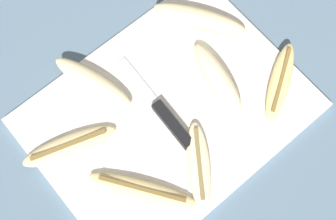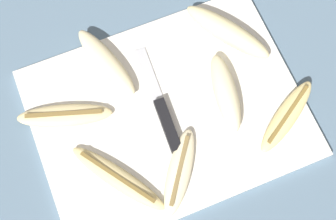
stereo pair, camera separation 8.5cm
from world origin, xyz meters
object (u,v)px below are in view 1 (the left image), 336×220
(banana_spotted_left, at_px, (142,190))
(banana_bright_far, at_px, (199,165))
(knife, at_px, (166,117))
(banana_ripe_center, at_px, (69,146))
(banana_cream_curved, at_px, (93,82))
(banana_pale_long, at_px, (217,77))
(banana_soft_right, at_px, (199,19))
(banana_golden_short, at_px, (280,82))

(banana_spotted_left, bearing_deg, banana_bright_far, -16.08)
(knife, relative_size, banana_ripe_center, 1.22)
(knife, distance_m, banana_cream_curved, 0.15)
(banana_pale_long, relative_size, banana_spotted_left, 0.87)
(banana_pale_long, relative_size, banana_soft_right, 0.88)
(banana_pale_long, bearing_deg, banana_soft_right, 63.82)
(banana_golden_short, height_order, banana_bright_far, same)
(banana_soft_right, relative_size, banana_cream_curved, 1.03)
(knife, bearing_deg, banana_spotted_left, -144.71)
(banana_soft_right, xyz_separation_m, banana_cream_curved, (-0.24, 0.03, -0.00))
(banana_pale_long, bearing_deg, banana_golden_short, -43.21)
(knife, xyz_separation_m, banana_cream_curved, (-0.06, 0.14, 0.01))
(banana_cream_curved, bearing_deg, banana_soft_right, -7.27)
(knife, distance_m, banana_soft_right, 0.20)
(banana_spotted_left, xyz_separation_m, banana_cream_curved, (0.06, 0.21, 0.01))
(banana_bright_far, bearing_deg, banana_ripe_center, 131.48)
(banana_golden_short, bearing_deg, banana_bright_far, -174.63)
(banana_soft_right, bearing_deg, banana_pale_long, -116.18)
(knife, height_order, banana_cream_curved, banana_cream_curved)
(banana_spotted_left, relative_size, banana_golden_short, 1.13)
(banana_golden_short, xyz_separation_m, banana_ripe_center, (-0.37, 0.15, -0.00))
(banana_pale_long, distance_m, banana_cream_curved, 0.23)
(banana_pale_long, bearing_deg, knife, 178.55)
(banana_golden_short, height_order, banana_cream_curved, banana_cream_curved)
(knife, relative_size, banana_cream_curved, 1.26)
(banana_pale_long, distance_m, banana_soft_right, 0.12)
(banana_golden_short, xyz_separation_m, banana_soft_right, (-0.03, 0.19, 0.01))
(knife, xyz_separation_m, banana_bright_far, (-0.01, -0.10, 0.00))
(banana_pale_long, relative_size, banana_ripe_center, 0.88)
(banana_golden_short, bearing_deg, banana_pale_long, 136.79)
(banana_spotted_left, distance_m, banana_ripe_center, 0.15)
(banana_spotted_left, bearing_deg, banana_cream_curved, 75.44)
(knife, height_order, banana_soft_right, banana_soft_right)
(banana_golden_short, xyz_separation_m, banana_bright_far, (-0.22, -0.02, 0.00))
(banana_spotted_left, bearing_deg, banana_ripe_center, 109.29)
(banana_golden_short, bearing_deg, banana_soft_right, 99.35)
(banana_pale_long, xyz_separation_m, banana_bright_far, (-0.13, -0.10, -0.01))
(knife, xyz_separation_m, banana_soft_right, (0.17, 0.11, 0.01))
(banana_spotted_left, bearing_deg, banana_soft_right, 32.16)
(knife, height_order, banana_spotted_left, banana_spotted_left)
(banana_spotted_left, height_order, banana_soft_right, banana_soft_right)
(banana_pale_long, height_order, banana_soft_right, same)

